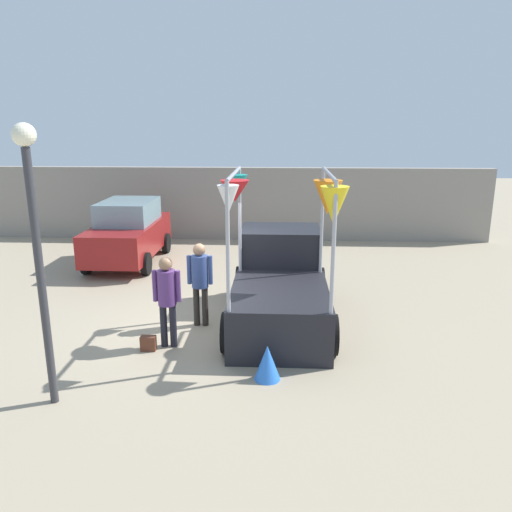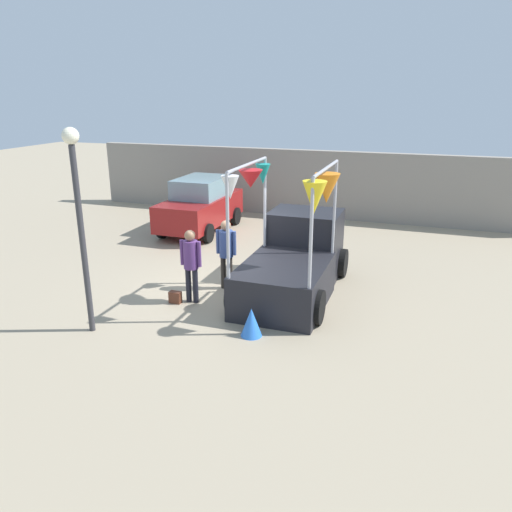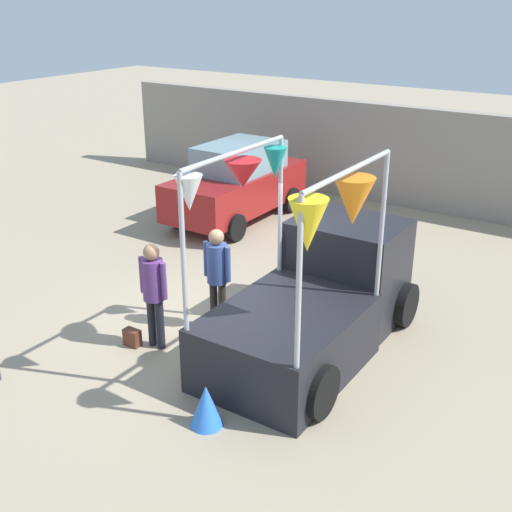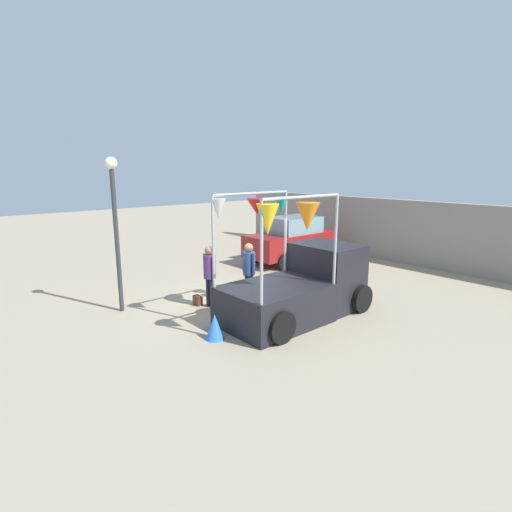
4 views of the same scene
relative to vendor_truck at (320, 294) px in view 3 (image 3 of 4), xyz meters
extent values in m
plane|color=gray|center=(-1.58, -0.52, -0.87)|extent=(60.00, 60.00, 0.00)
cube|color=black|center=(-0.01, -1.02, -0.37)|extent=(1.90, 2.60, 1.00)
cube|color=black|center=(-0.01, 0.98, 0.03)|extent=(1.80, 1.40, 1.80)
cube|color=#8CB2C6|center=(-0.01, 0.98, 0.48)|extent=(1.76, 1.37, 0.60)
cylinder|color=black|center=(-0.96, 1.33, -0.49)|extent=(0.22, 0.76, 0.76)
cylinder|color=black|center=(0.94, 1.33, -0.49)|extent=(0.22, 0.76, 0.76)
cylinder|color=black|center=(-0.96, -1.72, -0.49)|extent=(0.22, 0.76, 0.76)
cylinder|color=black|center=(0.94, -1.72, -0.49)|extent=(0.22, 0.76, 0.76)
cylinder|color=#A5A5AD|center=(-0.88, 0.20, 1.24)|extent=(0.07, 0.07, 2.23)
cylinder|color=#A5A5AD|center=(0.86, 0.20, 1.24)|extent=(0.07, 0.07, 2.23)
cylinder|color=#A5A5AD|center=(-0.88, -2.24, 1.24)|extent=(0.07, 0.07, 2.23)
cylinder|color=#A5A5AD|center=(0.86, -2.24, 1.24)|extent=(0.07, 0.07, 2.23)
cylinder|color=#A5A5AD|center=(-0.88, -1.02, 2.35)|extent=(0.07, 2.44, 0.07)
cylinder|color=#A5A5AD|center=(0.86, -1.02, 2.35)|extent=(0.07, 2.44, 0.07)
cone|color=white|center=(-0.88, -2.07, 2.03)|extent=(0.40, 0.40, 0.47)
cone|color=yellow|center=(0.86, -2.07, 1.94)|extent=(0.65, 0.65, 0.65)
cone|color=red|center=(-0.88, -0.85, 2.01)|extent=(0.75, 0.75, 0.41)
cone|color=orange|center=(0.86, -0.85, 1.90)|extent=(0.69, 0.69, 0.64)
cone|color=teal|center=(-0.88, 0.03, 1.99)|extent=(0.51, 0.51, 0.49)
cube|color=maroon|center=(-4.60, 4.27, -0.10)|extent=(1.70, 4.00, 0.90)
cube|color=#72939E|center=(-4.60, 4.42, 0.68)|extent=(1.50, 2.10, 0.66)
cylinder|color=black|center=(-5.45, 5.52, -0.55)|extent=(0.18, 0.64, 0.64)
cylinder|color=black|center=(-3.75, 5.52, -0.55)|extent=(0.18, 0.64, 0.64)
cylinder|color=black|center=(-5.45, 3.02, -0.55)|extent=(0.18, 0.64, 0.64)
cylinder|color=black|center=(-3.75, 3.02, -0.55)|extent=(0.18, 0.64, 0.64)
cylinder|color=black|center=(-2.19, -1.53, -0.45)|extent=(0.13, 0.13, 0.84)
cylinder|color=black|center=(-2.01, -1.53, -0.45)|extent=(0.13, 0.13, 0.84)
cylinder|color=#593372|center=(-2.10, -1.53, 0.30)|extent=(0.34, 0.34, 0.67)
sphere|color=#997051|center=(-2.10, -1.53, 0.76)|extent=(0.25, 0.25, 0.25)
cylinder|color=#593372|center=(-2.32, -1.53, 0.33)|extent=(0.09, 0.09, 0.60)
cylinder|color=#593372|center=(-1.88, -1.53, 0.33)|extent=(0.09, 0.09, 0.60)
cylinder|color=#2D2823|center=(-1.74, -0.49, -0.45)|extent=(0.13, 0.13, 0.85)
cylinder|color=#2D2823|center=(-1.56, -0.49, -0.45)|extent=(0.13, 0.13, 0.85)
cylinder|color=#33477F|center=(-1.65, -0.49, 0.31)|extent=(0.34, 0.34, 0.67)
sphere|color=#997051|center=(-1.65, -0.49, 0.77)|extent=(0.25, 0.25, 0.25)
cylinder|color=#33477F|center=(-1.87, -0.49, 0.34)|extent=(0.09, 0.09, 0.60)
cylinder|color=#33477F|center=(-1.43, -0.49, 0.34)|extent=(0.09, 0.09, 0.60)
cube|color=#592D1E|center=(-2.45, -1.73, -0.73)|extent=(0.28, 0.16, 0.28)
cube|color=gray|center=(-1.58, 7.68, 0.43)|extent=(18.00, 0.36, 2.60)
cone|color=blue|center=(-0.20, -2.72, -0.57)|extent=(0.58, 0.58, 0.60)
camera|label=1|loc=(-0.01, -10.21, 3.25)|focal=35.00mm
camera|label=2|loc=(2.89, -11.35, 3.90)|focal=35.00mm
camera|label=3|loc=(4.17, -8.18, 4.43)|focal=45.00mm
camera|label=4|loc=(6.90, -7.60, 2.96)|focal=28.00mm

